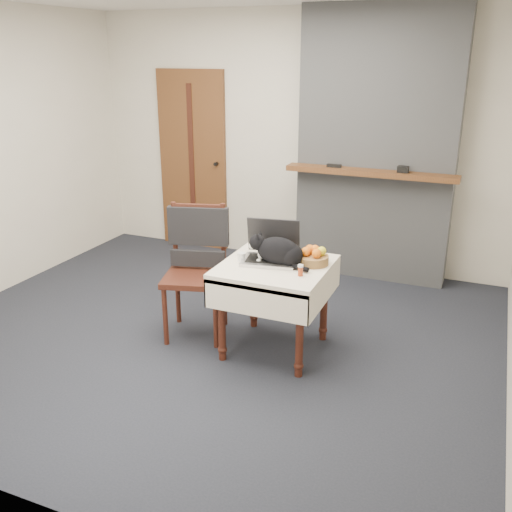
# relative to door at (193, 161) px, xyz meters

# --- Properties ---
(ground) EXTENTS (4.50, 4.50, 0.00)m
(ground) POSITION_rel_door_xyz_m (1.20, -1.97, -1.00)
(ground) COLOR black
(ground) RESTS_ON ground
(room_shell) EXTENTS (4.52, 4.01, 2.61)m
(room_shell) POSITION_rel_door_xyz_m (1.20, -1.51, 0.76)
(room_shell) COLOR beige
(room_shell) RESTS_ON ground
(door) EXTENTS (0.82, 0.10, 2.00)m
(door) POSITION_rel_door_xyz_m (0.00, 0.00, 0.00)
(door) COLOR brown
(door) RESTS_ON ground
(chimney) EXTENTS (1.62, 0.48, 2.60)m
(chimney) POSITION_rel_door_xyz_m (2.10, -0.13, 0.30)
(chimney) COLOR gray
(chimney) RESTS_ON ground
(side_table) EXTENTS (0.78, 0.78, 0.70)m
(side_table) POSITION_rel_door_xyz_m (1.78, -2.00, -0.41)
(side_table) COLOR #3E1B11
(side_table) RESTS_ON ground
(laptop) EXTENTS (0.46, 0.41, 0.30)m
(laptop) POSITION_rel_door_xyz_m (1.71, -1.91, -0.23)
(laptop) COLOR #B7B7BC
(laptop) RESTS_ON side_table
(cat) EXTENTS (0.49, 0.21, 0.24)m
(cat) POSITION_rel_door_xyz_m (1.81, -1.99, -0.20)
(cat) COLOR black
(cat) RESTS_ON side_table
(cream_jar) EXTENTS (0.06, 0.06, 0.07)m
(cream_jar) POSITION_rel_door_xyz_m (1.52, -2.03, -0.27)
(cream_jar) COLOR silver
(cream_jar) RESTS_ON side_table
(pill_bottle) EXTENTS (0.04, 0.04, 0.08)m
(pill_bottle) POSITION_rel_door_xyz_m (2.02, -2.14, -0.26)
(pill_bottle) COLOR #A13613
(pill_bottle) RESTS_ON side_table
(fruit_basket) EXTENTS (0.23, 0.23, 0.13)m
(fruit_basket) POSITION_rel_door_xyz_m (2.03, -1.88, -0.25)
(fruit_basket) COLOR olive
(fruit_basket) RESTS_ON side_table
(desk_clutter) EXTENTS (0.15, 0.07, 0.01)m
(desk_clutter) POSITION_rel_door_xyz_m (1.97, -1.92, -0.30)
(desk_clutter) COLOR black
(desk_clutter) RESTS_ON side_table
(chair) EXTENTS (0.58, 0.57, 1.05)m
(chair) POSITION_rel_door_xyz_m (1.08, -1.91, -0.33)
(chair) COLOR #3E1B11
(chair) RESTS_ON ground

